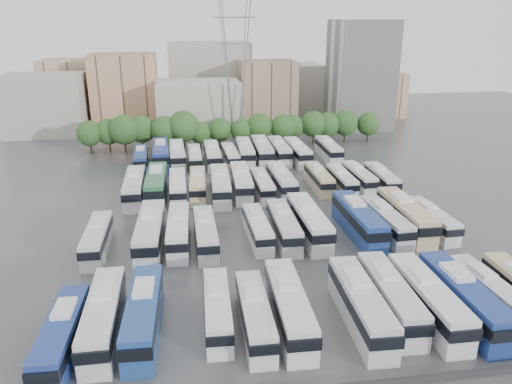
{
  "coord_description": "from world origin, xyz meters",
  "views": [
    {
      "loc": [
        -10.63,
        -62.37,
        27.06
      ],
      "look_at": [
        -0.39,
        4.39,
        3.0
      ],
      "focal_mm": 35.0,
      "sensor_mm": 36.0,
      "label": 1
    }
  ],
  "objects": [
    {
      "name": "ground",
      "position": [
        0.0,
        0.0,
        0.0
      ],
      "size": [
        220.0,
        220.0,
        0.0
      ],
      "primitive_type": "plane",
      "color": "#424447",
      "rests_on": "ground"
    },
    {
      "name": "tree_line",
      "position": [
        -1.12,
        42.08,
        4.32
      ],
      "size": [
        65.38,
        7.65,
        8.31
      ],
      "color": "black",
      "rests_on": "ground"
    },
    {
      "name": "city_buildings",
      "position": [
        -7.46,
        71.86,
        7.87
      ],
      "size": [
        102.0,
        35.0,
        20.0
      ],
      "color": "#9E998E",
      "rests_on": "ground"
    },
    {
      "name": "apartment_tower",
      "position": [
        34.0,
        58.0,
        13.0
      ],
      "size": [
        14.0,
        14.0,
        26.0
      ],
      "primitive_type": "cube",
      "color": "silver",
      "rests_on": "ground"
    },
    {
      "name": "electricity_pylon",
      "position": [
        2.0,
        50.0,
        18.66
      ],
      "size": [
        9.0,
        6.91,
        33.83
      ],
      "color": "slate",
      "rests_on": "ground"
    },
    {
      "name": "bus_r0_s0",
      "position": [
        -21.32,
        -25.09,
        1.8
      ],
      "size": [
        2.96,
        11.79,
        3.67
      ],
      "rotation": [
        0.0,
        0.0,
        -0.03
      ],
      "color": "navy",
      "rests_on": "ground"
    },
    {
      "name": "bus_r0_s1",
      "position": [
        -18.24,
        -23.03,
        1.96
      ],
      "size": [
        2.82,
        12.72,
        3.99
      ],
      "rotation": [
        0.0,
        0.0,
        -0.0
      ],
      "color": "silver",
      "rests_on": "ground"
    },
    {
      "name": "bus_r0_s2",
      "position": [
        -14.75,
        -23.21,
        1.96
      ],
      "size": [
        3.26,
        12.8,
        3.98
      ],
      "rotation": [
        0.0,
        0.0,
        -0.04
      ],
      "color": "navy",
      "rests_on": "ground"
    },
    {
      "name": "bus_r0_s4",
      "position": [
        -8.15,
        -22.93,
        1.68
      ],
      "size": [
        2.77,
        10.97,
        3.42
      ],
      "rotation": [
        0.0,
        0.0,
        -0.04
      ],
      "color": "silver",
      "rests_on": "ground"
    },
    {
      "name": "bus_r0_s5",
      "position": [
        -4.91,
        -24.46,
        1.75
      ],
      "size": [
        2.64,
        11.39,
        3.56
      ],
      "rotation": [
        0.0,
        0.0,
        -0.01
      ],
      "color": "silver",
      "rests_on": "ground"
    },
    {
      "name": "bus_r0_s6",
      "position": [
        -1.67,
        -23.97,
        1.98
      ],
      "size": [
        3.13,
        12.92,
        4.03
      ],
      "rotation": [
        0.0,
        0.0,
        -0.03
      ],
      "color": "silver",
      "rests_on": "ground"
    },
    {
      "name": "bus_r0_s8",
      "position": [
        4.88,
        -24.7,
        2.02
      ],
      "size": [
        3.32,
        13.22,
        4.12
      ],
      "rotation": [
        0.0,
        0.0,
        -0.04
      ],
      "color": "silver",
      "rests_on": "ground"
    },
    {
      "name": "bus_r0_s9",
      "position": [
        8.16,
        -23.66,
        1.96
      ],
      "size": [
        3.28,
        12.81,
        3.99
      ],
      "rotation": [
        0.0,
        0.0,
        -0.04
      ],
      "color": "silver",
      "rests_on": "ground"
    },
    {
      "name": "bus_r0_s10",
      "position": [
        11.39,
        -24.76,
        2.0
      ],
      "size": [
        2.9,
        13.03,
        4.08
      ],
      "rotation": [
        0.0,
        0.0,
        -0.0
      ],
      "color": "silver",
      "rests_on": "ground"
    },
    {
      "name": "bus_r0_s11",
      "position": [
        14.71,
        -25.19,
        2.04
      ],
      "size": [
        2.9,
        13.27,
        4.16
      ],
      "rotation": [
        0.0,
        0.0,
        -0.0
      ],
      "color": "navy",
      "rests_on": "ground"
    },
    {
      "name": "bus_r0_s12",
      "position": [
        18.12,
        -23.96,
        1.7
      ],
      "size": [
        2.9,
        11.11,
        3.45
      ],
      "rotation": [
        0.0,
        0.0,
        0.05
      ],
      "color": "silver",
      "rests_on": "ground"
    },
    {
      "name": "bus_r1_s0",
      "position": [
        -21.24,
        -5.65,
        1.74
      ],
      "size": [
        2.59,
        11.29,
        3.53
      ],
      "rotation": [
        0.0,
        0.0,
        -0.01
      ],
      "color": "silver",
      "rests_on": "ground"
    },
    {
      "name": "bus_r1_s2",
      "position": [
        -14.96,
        -5.47,
        2.1
      ],
      "size": [
        3.49,
        13.74,
        4.28
      ],
      "rotation": [
        0.0,
        0.0,
        -0.04
      ],
      "color": "silver",
      "rests_on": "ground"
    },
    {
      "name": "bus_r1_s3",
      "position": [
        -11.56,
        -5.07,
        1.87
      ],
      "size": [
        3.08,
        12.21,
        3.8
      ],
      "rotation": [
        0.0,
        0.0,
        -0.04
      ],
      "color": "silver",
      "rests_on": "ground"
    },
    {
      "name": "bus_r1_s4",
      "position": [
        -8.29,
        -6.17,
        1.79
      ],
      "size": [
        2.64,
        11.65,
        3.65
      ],
      "rotation": [
        0.0,
        0.0,
        0.01
      ],
      "color": "silver",
      "rests_on": "ground"
    },
    {
      "name": "bus_r1_s6",
      "position": [
        -1.68,
        -5.37,
        1.67
      ],
      "size": [
        2.61,
        10.91,
        3.41
      ],
      "rotation": [
        0.0,
        0.0,
        0.02
      ],
      "color": "silver",
      "rests_on": "ground"
    },
    {
      "name": "bus_r1_s7",
      "position": [
        1.65,
        -5.56,
        1.85
      ],
      "size": [
        2.78,
        12.05,
        3.77
      ],
      "rotation": [
        0.0,
        0.0,
        -0.01
      ],
      "color": "silver",
      "rests_on": "ground"
    },
    {
      "name": "bus_r1_s8",
      "position": [
        5.01,
        -5.15,
        2.06
      ],
      "size": [
        3.1,
        13.43,
        4.2
      ],
      "rotation": [
        0.0,
        0.0,
        0.01
      ],
      "color": "white",
      "rests_on": "ground"
    },
    {
      "name": "bus_r1_s10",
      "position": [
        11.47,
        -5.63,
        2.1
      ],
      "size": [
        3.14,
        13.65,
        4.27
      ],
      "rotation": [
        0.0,
        0.0,
        0.01
      ],
      "color": "navy",
      "rests_on": "ground"
    },
    {
      "name": "bus_r1_s11",
      "position": [
        14.97,
        -6.03,
        1.85
      ],
      "size": [
        3.14,
        12.12,
        3.77
      ],
      "rotation": [
        0.0,
        0.0,
        0.04
      ],
      "color": "silver",
      "rests_on": "ground"
    },
    {
      "name": "bus_r1_s12",
      "position": [
        18.17,
        -5.07,
        2.1
      ],
      "size": [
        3.02,
        13.63,
        4.27
      ],
      "rotation": [
        0.0,
        0.0,
        -0.0
      ],
      "color": "tan",
      "rests_on": "ground"
    },
    {
      "name": "bus_r1_s13",
      "position": [
        21.38,
        -6.08,
        1.68
      ],
      "size": [
        2.85,
        11.03,
        3.43
      ],
      "rotation": [
        0.0,
        0.0,
        0.04
      ],
      "color": "silver",
      "rests_on": "ground"
    },
    {
      "name": "bus_r2_s1",
      "position": [
        -18.14,
        12.24,
        2.02
      ],
      "size": [
        2.95,
        13.16,
        4.12
      ],
      "rotation": [
        0.0,
        0.0,
        0.01
      ],
      "color": "silver",
      "rests_on": "ground"
    },
    {
      "name": "bus_r2_s2",
      "position": [
        -14.86,
        13.04,
        2.09
      ],
      "size": [
        3.27,
        13.65,
        4.26
      ],
      "rotation": [
        0.0,
        0.0,
        -0.02
      ],
      "color": "#2D6A41",
      "rests_on": "ground"
    },
    {
      "name": "bus_r2_s3",
      "position": [
        -11.55,
        12.01,
        1.79
      ],
      "size": [
        2.62,
        11.62,
        3.64
      ],
      "rotation": [
        0.0,
        0.0,
        0.01
      ],
      "color": "white",
      "rests_on": "ground"
    },
    {
      "name": "bus_r2_s4",
      "position": [
        -8.42,
        12.67,
        1.77
      ],
      "size": [
        3.04,
        11.57,
        3.6
      ],
      "rotation": [
        0.0,
        0.0,
        -0.05
      ],
      "color": "beige",
      "rests_on": "ground"
    },
    {
      "name": "bus_r2_s5",
      "position": [
        -4.97,
        11.25,
        2.0
      ],
      "size": [
        3.35,
        13.08,
        4.07
      ],
      "rotation": [
        0.0,
        0.0,
        -0.04
      ],
      "color": "silver",
      "rests_on": "ground"
    },
    {
      "name": "bus_r2_s6",
      "position": [
        -1.53,
        12.47,
        1.98
      ],
      "size": [
        3.29,
        12.95,
        4.03
      ],
      "rotation": [
        0.0,
        0.0,
        -0.04
      ],
      "color": "silver",
      "rests_on": "ground"
    },
    {
      "name": "bus_r2_s7",
      "position": [
        1.64,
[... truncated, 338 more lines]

